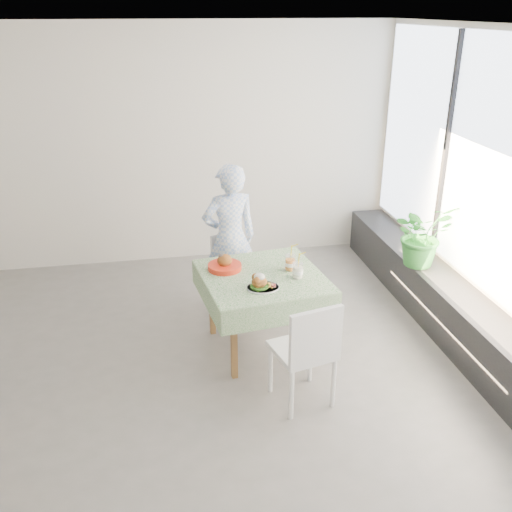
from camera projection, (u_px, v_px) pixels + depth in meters
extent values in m
plane|color=#64625F|center=(157.00, 374.00, 4.94)|extent=(6.00, 6.00, 0.00)
plane|color=white|center=(128.00, 26.00, 3.82)|extent=(6.00, 6.00, 0.00)
cube|color=silver|center=(142.00, 149.00, 6.63)|extent=(6.00, 0.02, 2.80)
cube|color=silver|center=(153.00, 450.00, 2.13)|extent=(6.00, 0.02, 2.80)
cube|color=silver|center=(499.00, 200.00, 4.90)|extent=(0.02, 5.00, 2.80)
cube|color=#D1E0F9|center=(501.00, 171.00, 4.79)|extent=(0.01, 4.80, 2.18)
cube|color=black|center=(458.00, 318.00, 5.32)|extent=(0.40, 4.80, 0.50)
cube|color=brown|center=(263.00, 278.00, 5.05)|extent=(1.01, 1.01, 0.04)
cube|color=beige|center=(263.00, 276.00, 5.04)|extent=(1.16, 1.16, 0.01)
cube|color=white|center=(236.00, 273.00, 5.89)|extent=(0.48, 0.48, 0.04)
cube|color=white|center=(227.00, 249.00, 5.94)|extent=(0.36, 0.17, 0.37)
cube|color=white|center=(302.00, 350.00, 4.45)|extent=(0.52, 0.52, 0.04)
cube|color=white|center=(316.00, 336.00, 4.19)|extent=(0.43, 0.14, 0.43)
imported|color=#93B4EC|center=(230.00, 238.00, 5.75)|extent=(0.62, 0.46, 1.55)
cylinder|color=white|center=(263.00, 288.00, 4.80)|extent=(0.28, 0.28, 0.02)
cylinder|color=#1D4C13|center=(259.00, 287.00, 4.79)|extent=(0.15, 0.15, 0.02)
ellipsoid|color=#955824|center=(259.00, 282.00, 4.77)|extent=(0.13, 0.12, 0.10)
ellipsoid|color=white|center=(259.00, 277.00, 4.75)|extent=(0.09, 0.09, 0.06)
cylinder|color=maroon|center=(273.00, 285.00, 4.79)|extent=(0.05, 0.05, 0.03)
cylinder|color=white|center=(290.00, 263.00, 5.12)|extent=(0.10, 0.10, 0.14)
cylinder|color=orange|center=(290.00, 264.00, 5.12)|extent=(0.08, 0.08, 0.10)
cylinder|color=white|center=(290.00, 256.00, 5.09)|extent=(0.10, 0.10, 0.01)
cylinder|color=yellow|center=(291.00, 250.00, 5.07)|extent=(0.01, 0.03, 0.19)
cylinder|color=white|center=(298.00, 271.00, 4.97)|extent=(0.09, 0.09, 0.13)
cylinder|color=white|center=(298.00, 272.00, 4.98)|extent=(0.08, 0.08, 0.10)
cylinder|color=white|center=(298.00, 263.00, 4.94)|extent=(0.10, 0.10, 0.01)
cylinder|color=yellow|center=(299.00, 258.00, 4.92)|extent=(0.01, 0.03, 0.18)
cylinder|color=red|center=(225.00, 267.00, 5.15)|extent=(0.31, 0.31, 0.05)
cylinder|color=white|center=(225.00, 265.00, 5.14)|extent=(0.26, 0.26, 0.02)
ellipsoid|color=#955824|center=(225.00, 260.00, 5.12)|extent=(0.14, 0.13, 0.12)
imported|color=#28782B|center=(422.00, 234.00, 5.71)|extent=(0.68, 0.62, 0.65)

